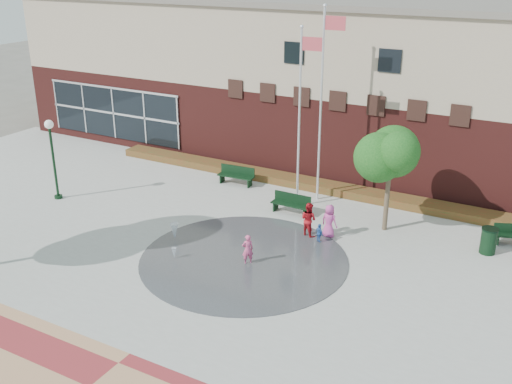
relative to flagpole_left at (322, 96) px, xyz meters
The scene contains 18 objects.
ground 11.59m from the flagpole_left, 90.23° to the right, with size 120.00×120.00×0.00m, color #666056.
plaza_concrete 8.23m from the flagpole_left, 90.37° to the right, with size 46.00×18.00×0.01m, color #A8A8A0.
splash_pad 9.02m from the flagpole_left, 90.32° to the right, with size 8.40×8.40×0.01m, color #383A3D.
library_building 7.17m from the flagpole_left, 90.33° to the left, with size 44.40×10.40×9.20m.
flower_bed 5.40m from the flagpole_left, 91.88° to the left, with size 26.00×1.20×0.40m, color maroon.
flagpole_left is the anchor object (origin of this frame).
flagpole_right 1.47m from the flagpole_left, 110.76° to the right, with size 1.06×0.17×8.61m.
lamp_left 13.37m from the flagpole_left, 151.43° to the right, with size 0.43×0.43×4.07m.
bench_left 6.79m from the flagpole_left, behind, with size 2.01×0.69×0.99m.
bench_mid 5.45m from the flagpole_left, 101.03° to the right, with size 1.89×0.53×0.95m.
trash_can 9.83m from the flagpole_left, 13.16° to the right, with size 0.69×0.69×1.12m.
tree_mid 4.65m from the flagpole_left, 24.41° to the right, with size 3.07×3.07×5.18m.
water_jet_a 9.59m from the flagpole_left, 116.50° to the right, with size 0.36×0.36×0.70m, color white.
water_jet_b 10.42m from the flagpole_left, 106.38° to the right, with size 0.20×0.20×0.46m, color white.
child_splash 8.84m from the flagpole_left, 88.11° to the right, with size 0.46×0.30×1.26m, color #DC4F82.
adult_red 6.15m from the flagpole_left, 72.35° to the right, with size 0.75×0.58×1.54m, color #AA131B.
adult_pink 6.20m from the flagpole_left, 60.28° to the right, with size 0.73×0.47×1.49m, color #CC4699.
child_blue 6.84m from the flagpole_left, 65.95° to the right, with size 0.51×0.21×0.87m, color #3466B4.
Camera 1 is at (10.84, -15.45, 11.48)m, focal length 42.00 mm.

